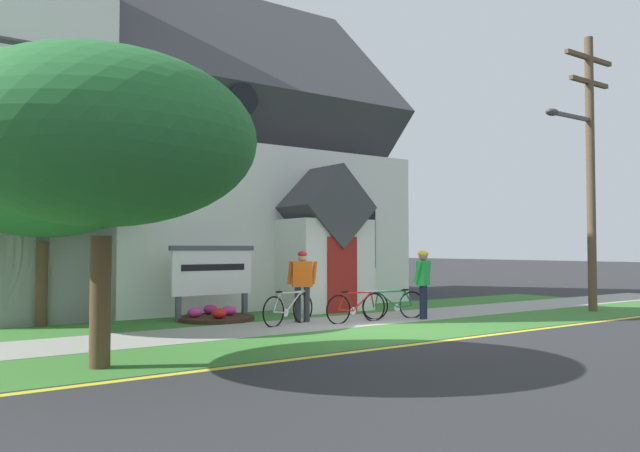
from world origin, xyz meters
name	(u,v)px	position (x,y,z in m)	size (l,w,h in m)	color
ground	(287,313)	(0.00, 4.00, 0.00)	(140.00, 140.00, 0.00)	#2B2B2D
sidewalk_slab	(308,324)	(-0.92, 1.61, 0.01)	(32.00, 2.14, 0.01)	#99968E
grass_verge	(369,336)	(-0.92, -0.64, 0.00)	(32.00, 2.35, 0.01)	#38722D
church_lawn	(261,316)	(-0.92, 3.78, 0.00)	(24.00, 2.21, 0.01)	#38722D
curb_paint_stripe	(415,344)	(-0.92, -1.96, 0.00)	(28.00, 0.16, 0.01)	yellow
church_building	(172,162)	(-1.34, 9.05, 4.63)	(13.08, 10.82, 13.50)	white
church_sign	(213,272)	(-2.29, 3.84, 1.19)	(2.32, 0.23, 1.84)	#474C56
flower_bed	(215,316)	(-2.30, 3.64, 0.09)	(1.88, 1.88, 0.34)	#382319
bicycle_yellow	(356,307)	(0.26, 1.28, 0.37)	(1.77, 0.08, 0.79)	black
bicycle_black	(394,304)	(1.54, 1.37, 0.36)	(1.63, 0.56, 0.76)	black
bicycle_green	(288,309)	(-1.30, 1.84, 0.37)	(1.69, 0.54, 0.82)	black
cyclist_in_green_jersey	(423,279)	(2.07, 0.85, 1.01)	(0.64, 0.40, 1.71)	#191E38
cyclist_in_red_jersey	(302,280)	(-0.76, 2.08, 1.01)	(0.57, 0.52, 1.71)	#2D2D33
utility_pole	(588,158)	(7.32, -0.46, 4.36)	(3.12, 0.28, 7.85)	brown
roadside_conifer	(363,175)	(7.55, 10.02, 4.90)	(3.13, 3.13, 7.81)	#3D2D1E
yard_deciduous_tree	(44,182)	(-6.06, 4.81, 3.29)	(4.90, 4.90, 4.55)	#4C3823
verge_sapling	(102,140)	(-6.31, -0.89, 3.40)	(4.64, 4.64, 4.73)	#4C3823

